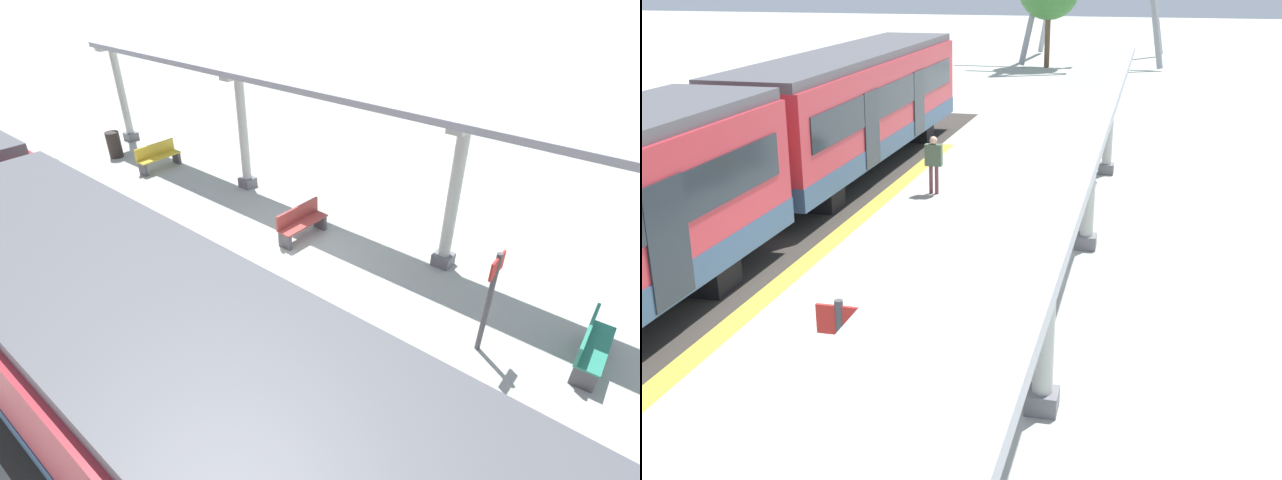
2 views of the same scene
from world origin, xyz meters
TOP-DOWN VIEW (x-y plane):
  - ground_plane at (0.00, 0.00)m, footprint 176.00×176.00m
  - tactile_edge_strip at (-2.88, 0.00)m, footprint 0.45×26.44m
  - trackbed at (-4.71, 0.00)m, footprint 3.20×38.44m
  - canopy_pillar_second at (2.66, -3.26)m, footprint 1.10×0.44m
  - canopy_pillar_third at (2.66, 3.61)m, footprint 1.10×0.44m
  - canopy_pillar_fourth at (2.66, 10.35)m, footprint 1.10×0.44m
  - canopy_beam at (2.66, -0.05)m, footprint 1.20×21.60m
  - bench_near_end at (1.71, 7.05)m, footprint 1.50×0.45m
  - bench_mid_platform at (1.44, 0.25)m, footprint 1.52×0.50m
  - bench_far_end at (1.45, -6.78)m, footprint 1.51×0.49m
  - trash_bin at (1.33, 9.19)m, footprint 0.48×0.48m
  - platform_info_sign at (0.52, -5.09)m, footprint 0.56×0.10m
  - passenger_waiting_near_edge at (-1.70, 7.08)m, footprint 0.45×0.21m

SIDE VIEW (x-z plane):
  - ground_plane at x=0.00m, z-range 0.00..0.00m
  - trackbed at x=-4.71m, z-range 0.00..0.01m
  - tactile_edge_strip at x=-2.88m, z-range 0.00..0.01m
  - bench_near_end at x=1.71m, z-range 0.01..0.87m
  - bench_mid_platform at x=1.44m, z-range 0.01..0.87m
  - bench_far_end at x=1.45m, z-range 0.01..0.87m
  - trash_bin at x=1.33m, z-range 0.00..0.93m
  - passenger_waiting_near_edge at x=-1.70m, z-range 0.20..1.75m
  - platform_info_sign at x=0.52m, z-range 0.23..2.43m
  - canopy_pillar_second at x=2.66m, z-range 0.03..3.56m
  - canopy_pillar_third at x=2.66m, z-range 0.03..3.56m
  - canopy_pillar_fourth at x=2.66m, z-range 0.03..3.56m
  - canopy_beam at x=2.66m, z-range 3.53..3.69m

